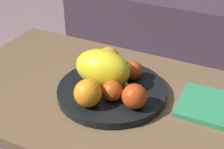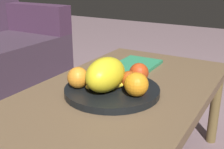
{
  "view_description": "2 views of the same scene",
  "coord_description": "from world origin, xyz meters",
  "px_view_note": "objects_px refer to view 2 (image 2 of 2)",
  "views": [
    {
      "loc": [
        0.36,
        -0.78,
        1.05
      ],
      "look_at": [
        -0.03,
        0.01,
        0.5
      ],
      "focal_mm": 53.35,
      "sensor_mm": 36.0,
      "label": 1
    },
    {
      "loc": [
        -0.87,
        -0.49,
        0.85
      ],
      "look_at": [
        -0.03,
        0.01,
        0.5
      ],
      "focal_mm": 45.85,
      "sensor_mm": 36.0,
      "label": 2
    }
  ],
  "objects_px": {
    "orange_left": "(78,78)",
    "apple_left": "(99,73)",
    "apple_front": "(129,80)",
    "fruit_bowl": "(112,90)",
    "banana_bunch": "(103,79)",
    "melon_large_front": "(105,74)",
    "apple_right": "(139,73)",
    "magazine": "(136,65)",
    "coffee_table": "(117,102)",
    "orange_front": "(136,84)"
  },
  "relations": [
    {
      "from": "fruit_bowl",
      "to": "orange_front",
      "type": "relative_size",
      "value": 4.23
    },
    {
      "from": "coffee_table",
      "to": "orange_left",
      "type": "height_order",
      "value": "orange_left"
    },
    {
      "from": "orange_front",
      "to": "apple_front",
      "type": "height_order",
      "value": "orange_front"
    },
    {
      "from": "orange_left",
      "to": "magazine",
      "type": "relative_size",
      "value": 0.31
    },
    {
      "from": "apple_front",
      "to": "apple_left",
      "type": "relative_size",
      "value": 1.03
    },
    {
      "from": "melon_large_front",
      "to": "apple_front",
      "type": "relative_size",
      "value": 2.88
    },
    {
      "from": "apple_front",
      "to": "banana_bunch",
      "type": "distance_m",
      "value": 0.09
    },
    {
      "from": "apple_front",
      "to": "orange_left",
      "type": "bearing_deg",
      "value": 119.04
    },
    {
      "from": "apple_left",
      "to": "orange_left",
      "type": "bearing_deg",
      "value": 166.51
    },
    {
      "from": "fruit_bowl",
      "to": "melon_large_front",
      "type": "distance_m",
      "value": 0.08
    },
    {
      "from": "orange_left",
      "to": "apple_left",
      "type": "relative_size",
      "value": 1.27
    },
    {
      "from": "banana_bunch",
      "to": "apple_right",
      "type": "bearing_deg",
      "value": -37.88
    },
    {
      "from": "coffee_table",
      "to": "apple_right",
      "type": "distance_m",
      "value": 0.14
    },
    {
      "from": "coffee_table",
      "to": "banana_bunch",
      "type": "bearing_deg",
      "value": 140.24
    },
    {
      "from": "melon_large_front",
      "to": "apple_right",
      "type": "relative_size",
      "value": 2.45
    },
    {
      "from": "orange_front",
      "to": "apple_left",
      "type": "relative_size",
      "value": 1.35
    },
    {
      "from": "melon_large_front",
      "to": "apple_front",
      "type": "height_order",
      "value": "melon_large_front"
    },
    {
      "from": "melon_large_front",
      "to": "apple_left",
      "type": "bearing_deg",
      "value": 45.2
    },
    {
      "from": "coffee_table",
      "to": "banana_bunch",
      "type": "distance_m",
      "value": 0.12
    },
    {
      "from": "fruit_bowl",
      "to": "orange_front",
      "type": "height_order",
      "value": "orange_front"
    },
    {
      "from": "apple_right",
      "to": "apple_left",
      "type": "bearing_deg",
      "value": 114.07
    },
    {
      "from": "orange_front",
      "to": "orange_left",
      "type": "xyz_separation_m",
      "value": [
        -0.04,
        0.22,
        -0.0
      ]
    },
    {
      "from": "coffee_table",
      "to": "magazine",
      "type": "height_order",
      "value": "magazine"
    },
    {
      "from": "apple_front",
      "to": "magazine",
      "type": "xyz_separation_m",
      "value": [
        0.31,
        0.12,
        -0.05
      ]
    },
    {
      "from": "apple_left",
      "to": "apple_front",
      "type": "bearing_deg",
      "value": -96.02
    },
    {
      "from": "fruit_bowl",
      "to": "coffee_table",
      "type": "bearing_deg",
      "value": -10.73
    },
    {
      "from": "orange_front",
      "to": "coffee_table",
      "type": "bearing_deg",
      "value": 63.34
    },
    {
      "from": "orange_left",
      "to": "apple_right",
      "type": "xyz_separation_m",
      "value": [
        0.17,
        -0.17,
        -0.0
      ]
    },
    {
      "from": "orange_left",
      "to": "magazine",
      "type": "distance_m",
      "value": 0.4
    },
    {
      "from": "fruit_bowl",
      "to": "apple_right",
      "type": "distance_m",
      "value": 0.13
    },
    {
      "from": "apple_left",
      "to": "apple_right",
      "type": "bearing_deg",
      "value": -65.93
    },
    {
      "from": "orange_left",
      "to": "apple_left",
      "type": "height_order",
      "value": "orange_left"
    },
    {
      "from": "melon_large_front",
      "to": "apple_front",
      "type": "xyz_separation_m",
      "value": [
        0.06,
        -0.06,
        -0.03
      ]
    },
    {
      "from": "fruit_bowl",
      "to": "banana_bunch",
      "type": "bearing_deg",
      "value": 116.05
    },
    {
      "from": "orange_left",
      "to": "apple_front",
      "type": "xyz_separation_m",
      "value": [
        0.09,
        -0.16,
        -0.01
      ]
    },
    {
      "from": "apple_front",
      "to": "coffee_table",
      "type": "bearing_deg",
      "value": 85.52
    },
    {
      "from": "apple_front",
      "to": "apple_right",
      "type": "distance_m",
      "value": 0.08
    },
    {
      "from": "fruit_bowl",
      "to": "apple_left",
      "type": "distance_m",
      "value": 0.1
    },
    {
      "from": "coffee_table",
      "to": "melon_large_front",
      "type": "xyz_separation_m",
      "value": [
        -0.06,
        0.01,
        0.13
      ]
    },
    {
      "from": "magazine",
      "to": "melon_large_front",
      "type": "bearing_deg",
      "value": -171.17
    },
    {
      "from": "melon_large_front",
      "to": "apple_right",
      "type": "bearing_deg",
      "value": -25.57
    },
    {
      "from": "apple_front",
      "to": "magazine",
      "type": "bearing_deg",
      "value": 21.37
    },
    {
      "from": "fruit_bowl",
      "to": "banana_bunch",
      "type": "height_order",
      "value": "banana_bunch"
    },
    {
      "from": "orange_front",
      "to": "orange_left",
      "type": "bearing_deg",
      "value": 100.66
    },
    {
      "from": "orange_front",
      "to": "fruit_bowl",
      "type": "bearing_deg",
      "value": 77.58
    },
    {
      "from": "apple_left",
      "to": "coffee_table",
      "type": "bearing_deg",
      "value": -96.9
    },
    {
      "from": "melon_large_front",
      "to": "apple_left",
      "type": "xyz_separation_m",
      "value": [
        0.07,
        0.07,
        -0.03
      ]
    },
    {
      "from": "banana_bunch",
      "to": "apple_left",
      "type": "bearing_deg",
      "value": 42.88
    },
    {
      "from": "apple_left",
      "to": "magazine",
      "type": "distance_m",
      "value": 0.3
    },
    {
      "from": "orange_front",
      "to": "magazine",
      "type": "bearing_deg",
      "value": 26.18
    }
  ]
}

